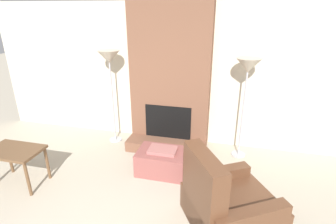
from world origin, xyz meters
name	(u,v)px	position (x,y,z in m)	size (l,w,h in m)	color
wall_back	(173,75)	(0.00, 3.29, 1.30)	(7.37, 0.06, 2.60)	beige
fireplace	(170,84)	(0.00, 3.05, 1.20)	(1.44, 0.75, 2.60)	brown
ottoman	(163,161)	(0.12, 2.07, 0.20)	(0.80, 0.53, 0.42)	#8C4C47
armchair	(225,205)	(1.13, 1.18, 0.28)	(1.33, 1.31, 1.02)	brown
side_table	(15,155)	(-1.90, 1.27, 0.49)	(0.77, 0.49, 0.58)	brown
floor_lamp_left	(109,61)	(-1.09, 2.90, 1.59)	(0.41, 0.41, 1.78)	#ADADB2
floor_lamp_right	(248,70)	(1.31, 2.90, 1.56)	(0.41, 0.41, 1.75)	#ADADB2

